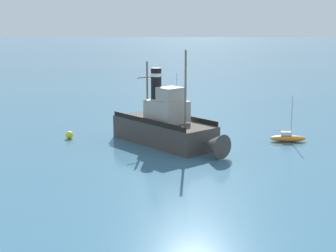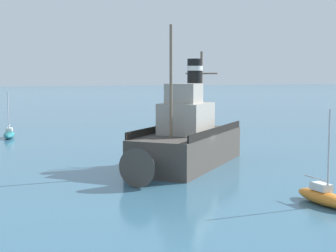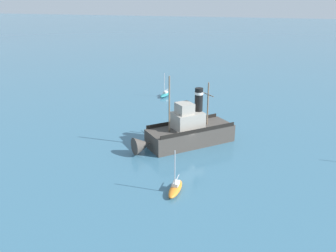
% 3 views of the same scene
% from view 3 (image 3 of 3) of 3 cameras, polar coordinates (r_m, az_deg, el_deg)
% --- Properties ---
extents(ground_plane, '(600.00, 600.00, 0.00)m').
position_cam_3_polar(ground_plane, '(48.46, 3.14, -3.48)').
color(ground_plane, '#38667F').
extents(old_tugboat, '(12.42, 12.71, 9.90)m').
position_cam_3_polar(old_tugboat, '(48.84, 3.00, -0.96)').
color(old_tugboat, '#423D38').
rests_on(old_tugboat, ground).
extents(sailboat_teal, '(3.94, 1.77, 4.90)m').
position_cam_3_polar(sailboat_teal, '(72.65, -0.46, 5.08)').
color(sailboat_teal, '#23757A').
rests_on(sailboat_teal, ground).
extents(sailboat_orange, '(3.81, 1.13, 4.90)m').
position_cam_3_polar(sailboat_orange, '(37.93, 1.20, -9.93)').
color(sailboat_orange, orange).
rests_on(sailboat_orange, ground).
extents(mooring_buoy, '(0.83, 0.83, 0.83)m').
position_cam_3_polar(mooring_buoy, '(58.94, 7.36, 1.22)').
color(mooring_buoy, yellow).
rests_on(mooring_buoy, ground).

